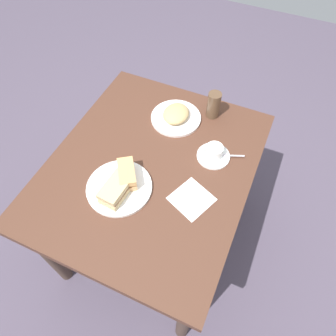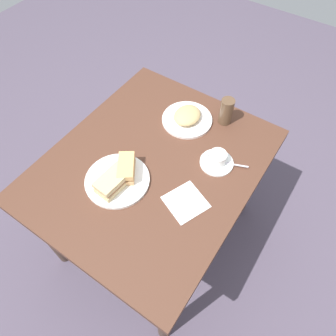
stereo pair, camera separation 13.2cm
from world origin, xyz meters
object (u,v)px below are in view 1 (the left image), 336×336
at_px(sandwich_front, 116,190).
at_px(sandwich_back, 127,174).
at_px(drinking_glass, 214,105).
at_px(dining_table, 151,178).
at_px(sandwich_plate, 119,187).
at_px(coffee_saucer, 213,156).
at_px(spoon, 230,155).
at_px(coffee_cup, 214,151).
at_px(side_plate, 176,118).
at_px(napkin, 192,199).

distance_m(sandwich_front, sandwich_back, 0.08).
bearing_deg(drinking_glass, dining_table, 160.07).
distance_m(sandwich_plate, coffee_saucer, 0.44).
height_order(sandwich_front, coffee_saucer, sandwich_front).
xyz_separation_m(sandwich_plate, spoon, (0.35, -0.37, 0.01)).
bearing_deg(sandwich_back, sandwich_plate, 164.21).
relative_size(coffee_saucer, coffee_cup, 1.46).
bearing_deg(side_plate, dining_table, -178.45).
bearing_deg(side_plate, sandwich_back, 173.99).
bearing_deg(drinking_glass, coffee_cup, -159.89).
distance_m(dining_table, napkin, 0.27).
height_order(sandwich_plate, sandwich_back, sandwich_back).
bearing_deg(sandwich_front, drinking_glass, -18.80).
bearing_deg(coffee_saucer, spoon, -68.13).
bearing_deg(sandwich_back, spoon, -50.47).
distance_m(coffee_saucer, spoon, 0.07).
height_order(napkin, drinking_glass, drinking_glass).
bearing_deg(sandwich_plate, dining_table, -22.32).
relative_size(coffee_cup, napkin, 0.68).
relative_size(coffee_saucer, spoon, 1.56).
height_order(dining_table, coffee_saucer, coffee_saucer).
height_order(sandwich_back, coffee_saucer, sandwich_back).
bearing_deg(coffee_cup, coffee_saucer, -78.62).
bearing_deg(sandwich_plate, drinking_glass, -20.62).
height_order(sandwich_back, side_plate, sandwich_back).
height_order(coffee_cup, side_plate, coffee_cup).
relative_size(side_plate, napkin, 1.64).
distance_m(sandwich_front, side_plate, 0.50).
xyz_separation_m(sandwich_front, sandwich_back, (0.08, -0.00, 0.00)).
distance_m(sandwich_back, napkin, 0.29).
bearing_deg(sandwich_front, coffee_cup, -39.93).
bearing_deg(coffee_saucer, coffee_cup, 101.38).
height_order(coffee_saucer, spoon, spoon).
distance_m(coffee_cup, napkin, 0.25).
distance_m(coffee_cup, side_plate, 0.29).
distance_m(sandwich_front, napkin, 0.31).
bearing_deg(dining_table, side_plate, 1.55).
xyz_separation_m(dining_table, coffee_cup, (0.16, -0.24, 0.14)).
distance_m(sandwich_back, coffee_cup, 0.39).
xyz_separation_m(coffee_saucer, side_plate, (0.15, 0.25, 0.00)).
distance_m(sandwich_front, drinking_glass, 0.63).
bearing_deg(sandwich_plate, side_plate, -7.09).
distance_m(dining_table, sandwich_back, 0.19).
distance_m(dining_table, drinking_glass, 0.46).
height_order(sandwich_front, sandwich_back, sandwich_back).
height_order(sandwich_plate, coffee_saucer, sandwich_plate).
xyz_separation_m(sandwich_back, napkin, (0.02, -0.28, -0.04)).
xyz_separation_m(dining_table, napkin, (-0.09, -0.23, 0.10)).
distance_m(sandwich_back, coffee_saucer, 0.40).
bearing_deg(coffee_saucer, dining_table, 123.39).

